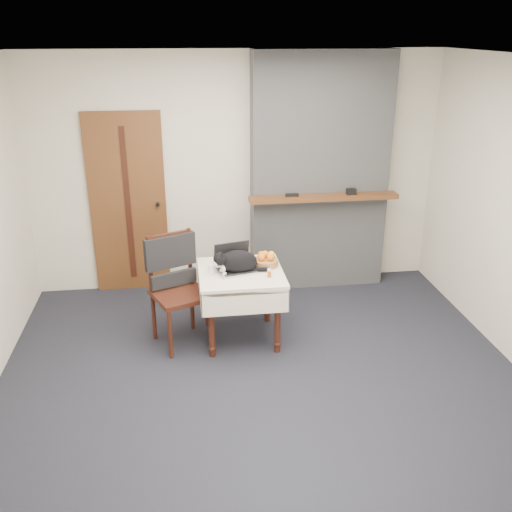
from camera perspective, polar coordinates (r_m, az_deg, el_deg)
The scene contains 12 objects.
ground at distance 5.04m, azimuth 0.64°, elevation -11.82°, with size 4.50×4.50×0.00m, color black.
room_shell at distance 4.77m, azimuth -0.09°, elevation 9.34°, with size 4.52×4.01×2.61m.
door at distance 6.41m, azimuth -12.67°, elevation 5.07°, with size 0.82×0.10×2.00m.
chimney at distance 6.36m, azimuth 6.36°, elevation 8.13°, with size 1.62×0.48×2.60m.
side_table at distance 5.33m, azimuth -1.53°, elevation -2.65°, with size 0.78×0.78×0.70m.
laptop at distance 5.29m, azimuth -2.17°, elevation -0.77°, with size 0.40×0.37×0.25m.
cat at distance 5.22m, azimuth -1.78°, elevation -0.55°, with size 0.52×0.28×0.25m.
cream_jar at distance 5.25m, azimuth -4.45°, elevation -1.30°, with size 0.06×0.06×0.07m, color white.
pill_bottle at distance 5.14m, azimuth 1.34°, elevation -1.71°, with size 0.04×0.04×0.08m.
fruit_basket at distance 5.38m, azimuth 0.99°, elevation -0.44°, with size 0.23×0.23×0.13m.
desk_clutter at distance 5.36m, azimuth 0.51°, elevation -1.09°, with size 0.15×0.02×0.01m, color black.
chair at distance 5.34m, azimuth -8.13°, elevation -1.76°, with size 0.62×0.61×1.06m.
Camera 1 is at (-0.62, -4.15, 2.81)m, focal length 40.00 mm.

